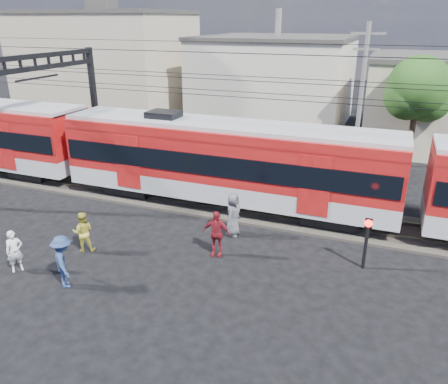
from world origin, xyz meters
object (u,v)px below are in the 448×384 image
(pedestrian_a, at_px, (15,251))
(crossing_signal, at_px, (367,234))
(commuter_train, at_px, (230,160))
(pedestrian_c, at_px, (63,262))

(pedestrian_a, xyz_separation_m, crossing_signal, (11.82, 4.76, 0.61))
(commuter_train, bearing_deg, crossing_signal, -28.04)
(pedestrian_c, height_order, crossing_signal, crossing_signal)
(pedestrian_a, height_order, crossing_signal, crossing_signal)
(commuter_train, relative_size, pedestrian_c, 26.46)
(pedestrian_a, relative_size, crossing_signal, 0.79)
(commuter_train, relative_size, pedestrian_a, 31.56)
(crossing_signal, bearing_deg, pedestrian_a, -158.04)
(commuter_train, xyz_separation_m, pedestrian_c, (-2.86, -8.44, -1.45))
(pedestrian_c, xyz_separation_m, crossing_signal, (9.47, 4.92, 0.46))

